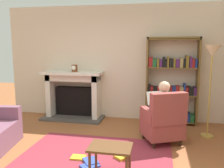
{
  "coord_description": "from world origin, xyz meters",
  "views": [
    {
      "loc": [
        0.95,
        -3.07,
        1.75
      ],
      "look_at": [
        0.1,
        1.2,
        1.05
      ],
      "focal_mm": 38.01,
      "sensor_mm": 36.0,
      "label": 1
    }
  ],
  "objects_px": {
    "mantel_clock": "(75,68)",
    "side_table": "(110,151)",
    "armchair_reading": "(164,121)",
    "seated_reader": "(161,109)",
    "bookshelf": "(172,84)",
    "floor_lamp": "(212,59)",
    "fireplace": "(74,94)"
  },
  "relations": [
    {
      "from": "mantel_clock",
      "to": "side_table",
      "type": "xyz_separation_m",
      "value": [
        1.36,
        -2.41,
        -0.85
      ]
    },
    {
      "from": "armchair_reading",
      "to": "seated_reader",
      "type": "xyz_separation_m",
      "value": [
        -0.05,
        0.11,
        0.2
      ]
    },
    {
      "from": "armchair_reading",
      "to": "side_table",
      "type": "bearing_deg",
      "value": 36.71
    },
    {
      "from": "mantel_clock",
      "to": "bookshelf",
      "type": "height_order",
      "value": "bookshelf"
    },
    {
      "from": "side_table",
      "to": "mantel_clock",
      "type": "bearing_deg",
      "value": 119.39
    },
    {
      "from": "bookshelf",
      "to": "mantel_clock",
      "type": "bearing_deg",
      "value": -176.52
    },
    {
      "from": "armchair_reading",
      "to": "floor_lamp",
      "type": "relative_size",
      "value": 0.55
    },
    {
      "from": "armchair_reading",
      "to": "floor_lamp",
      "type": "height_order",
      "value": "floor_lamp"
    },
    {
      "from": "side_table",
      "to": "fireplace",
      "type": "bearing_deg",
      "value": 119.59
    },
    {
      "from": "armchair_reading",
      "to": "side_table",
      "type": "relative_size",
      "value": 1.73
    },
    {
      "from": "bookshelf",
      "to": "armchair_reading",
      "type": "relative_size",
      "value": 2.0
    },
    {
      "from": "bookshelf",
      "to": "armchair_reading",
      "type": "height_order",
      "value": "bookshelf"
    },
    {
      "from": "fireplace",
      "to": "mantel_clock",
      "type": "height_order",
      "value": "mantel_clock"
    },
    {
      "from": "side_table",
      "to": "floor_lamp",
      "type": "xyz_separation_m",
      "value": [
        1.55,
        1.83,
        1.12
      ]
    },
    {
      "from": "bookshelf",
      "to": "armchair_reading",
      "type": "distance_m",
      "value": 1.33
    },
    {
      "from": "seated_reader",
      "to": "side_table",
      "type": "relative_size",
      "value": 2.04
    },
    {
      "from": "mantel_clock",
      "to": "seated_reader",
      "type": "bearing_deg",
      "value": -26.06
    },
    {
      "from": "seated_reader",
      "to": "floor_lamp",
      "type": "bearing_deg",
      "value": 178.89
    },
    {
      "from": "armchair_reading",
      "to": "mantel_clock",
      "type": "bearing_deg",
      "value": -53.17
    },
    {
      "from": "fireplace",
      "to": "side_table",
      "type": "bearing_deg",
      "value": -60.41
    },
    {
      "from": "mantel_clock",
      "to": "bookshelf",
      "type": "distance_m",
      "value": 2.26
    },
    {
      "from": "seated_reader",
      "to": "side_table",
      "type": "xyz_separation_m",
      "value": [
        -0.65,
        -1.43,
        -0.24
      ]
    },
    {
      "from": "side_table",
      "to": "bookshelf",
      "type": "bearing_deg",
      "value": 70.93
    },
    {
      "from": "fireplace",
      "to": "side_table",
      "type": "height_order",
      "value": "fireplace"
    },
    {
      "from": "mantel_clock",
      "to": "floor_lamp",
      "type": "relative_size",
      "value": 0.09
    },
    {
      "from": "fireplace",
      "to": "bookshelf",
      "type": "bearing_deg",
      "value": 0.87
    },
    {
      "from": "mantel_clock",
      "to": "floor_lamp",
      "type": "bearing_deg",
      "value": -11.22
    },
    {
      "from": "fireplace",
      "to": "seated_reader",
      "type": "bearing_deg",
      "value": -27.55
    },
    {
      "from": "armchair_reading",
      "to": "seated_reader",
      "type": "height_order",
      "value": "seated_reader"
    },
    {
      "from": "armchair_reading",
      "to": "seated_reader",
      "type": "bearing_deg",
      "value": -90.0
    },
    {
      "from": "armchair_reading",
      "to": "floor_lamp",
      "type": "bearing_deg",
      "value": -174.32
    },
    {
      "from": "bookshelf",
      "to": "seated_reader",
      "type": "distance_m",
      "value": 1.17
    }
  ]
}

